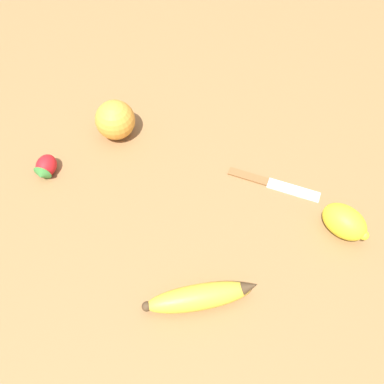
{
  "coord_description": "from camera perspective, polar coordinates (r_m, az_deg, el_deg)",
  "views": [
    {
      "loc": [
        -0.25,
        -0.38,
        0.69
      ],
      "look_at": [
        -0.01,
        -0.02,
        0.03
      ],
      "focal_mm": 42.0,
      "sensor_mm": 36.0,
      "label": 1
    }
  ],
  "objects": [
    {
      "name": "paring_knife",
      "position": [
        0.85,
        9.89,
        1.19
      ],
      "size": [
        0.12,
        0.15,
        0.01
      ],
      "rotation": [
        0.0,
        0.0,
        3.78
      ],
      "color": "silver",
      "rests_on": "ground_plane"
    },
    {
      "name": "banana",
      "position": [
        0.72,
        1.03,
        -13.18
      ],
      "size": [
        0.18,
        0.1,
        0.04
      ],
      "rotation": [
        0.0,
        0.0,
        5.89
      ],
      "color": "gold",
      "rests_on": "ground_plane"
    },
    {
      "name": "orange",
      "position": [
        0.89,
        -9.74,
        9.01
      ],
      "size": [
        0.08,
        0.08,
        0.08
      ],
      "color": "orange",
      "rests_on": "ground_plane"
    },
    {
      "name": "ground_plane",
      "position": [
        0.83,
        0.01,
        0.56
      ],
      "size": [
        3.0,
        3.0,
        0.0
      ],
      "primitive_type": "plane",
      "color": "olive"
    },
    {
      "name": "strawberry",
      "position": [
        0.88,
        -18.11,
        3.01
      ],
      "size": [
        0.06,
        0.06,
        0.04
      ],
      "rotation": [
        0.0,
        0.0,
        3.9
      ],
      "color": "red",
      "rests_on": "ground_plane"
    },
    {
      "name": "lemon",
      "position": [
        0.8,
        18.82,
        -3.62
      ],
      "size": [
        0.07,
        0.09,
        0.05
      ],
      "rotation": [
        0.0,
        0.0,
        4.97
      ],
      "color": "yellow",
      "rests_on": "ground_plane"
    }
  ]
}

